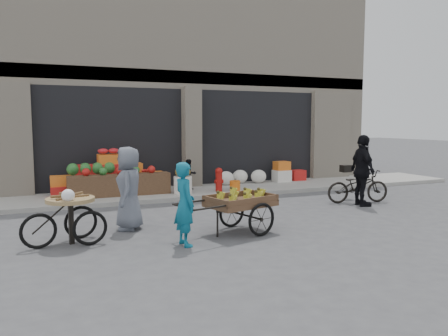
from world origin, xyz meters
name	(u,v)px	position (x,y,z in m)	size (l,w,h in m)	color
ground	(266,221)	(0.00, 0.00, 0.00)	(80.00, 80.00, 0.00)	#424244
sidewalk	(201,191)	(0.00, 4.10, 0.06)	(18.00, 2.20, 0.12)	gray
building	(165,90)	(0.00, 8.03, 3.37)	(14.00, 6.45, 7.00)	beige
fruit_display	(117,174)	(-2.48, 4.38, 0.67)	(3.10, 1.12, 1.24)	red
pineapple_bin	(183,185)	(-0.75, 3.60, 0.37)	(0.52, 0.52, 0.50)	silver
fire_hydrant	(219,179)	(0.35, 3.55, 0.50)	(0.22, 0.22, 0.71)	#A5140F
orange_bucket	(235,186)	(0.85, 3.50, 0.27)	(0.32, 0.32, 0.30)	orange
right_bay_goods	(267,174)	(2.61, 4.70, 0.41)	(3.35, 0.60, 0.70)	silver
seated_person	(189,175)	(-0.35, 4.20, 0.58)	(0.45, 0.35, 0.93)	black
banana_cart	(239,200)	(-0.97, -0.68, 0.66)	(2.32, 1.37, 0.91)	brown
vendor_woman	(185,204)	(-2.21, -1.09, 0.74)	(0.54, 0.35, 1.48)	#10607C
tricycle_cart	(70,213)	(-4.06, -0.22, 0.57)	(1.46, 0.99, 0.95)	#9E7F51
vendor_grey	(129,188)	(-2.89, 0.45, 0.84)	(0.82, 0.53, 1.68)	slate
bicycle	(358,186)	(3.35, 1.00, 0.45)	(0.60, 1.72, 0.90)	black
cyclist	(363,171)	(3.15, 0.60, 0.92)	(1.08, 0.45, 1.85)	black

